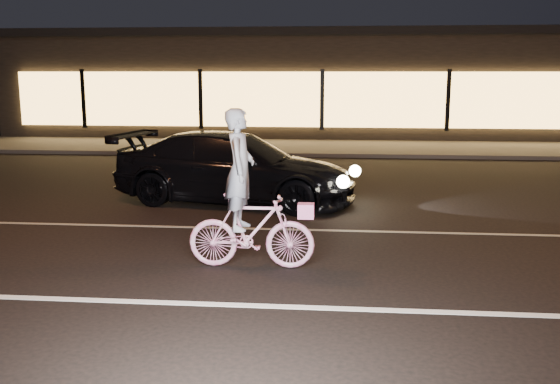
# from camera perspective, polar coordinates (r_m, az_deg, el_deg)

# --- Properties ---
(ground) EXTENTS (90.00, 90.00, 0.00)m
(ground) POSITION_cam_1_polar(r_m,az_deg,el_deg) (8.57, 1.12, -6.81)
(ground) COLOR black
(ground) RESTS_ON ground
(lane_stripe_near) EXTENTS (60.00, 0.12, 0.01)m
(lane_stripe_near) POSITION_cam_1_polar(r_m,az_deg,el_deg) (7.16, 0.22, -10.44)
(lane_stripe_near) COLOR silver
(lane_stripe_near) RESTS_ON ground
(lane_stripe_far) EXTENTS (60.00, 0.10, 0.01)m
(lane_stripe_far) POSITION_cam_1_polar(r_m,az_deg,el_deg) (10.49, 1.92, -3.46)
(lane_stripe_far) COLOR gray
(lane_stripe_far) RESTS_ON ground
(sidewalk) EXTENTS (30.00, 4.00, 0.12)m
(sidewalk) POSITION_cam_1_polar(r_m,az_deg,el_deg) (21.31, 3.69, 4.06)
(sidewalk) COLOR #383533
(sidewalk) RESTS_ON ground
(storefront) EXTENTS (25.40, 8.42, 4.20)m
(storefront) POSITION_cam_1_polar(r_m,az_deg,el_deg) (27.12, 4.12, 9.96)
(storefront) COLOR black
(storefront) RESTS_ON ground
(cyclist) EXTENTS (1.71, 0.59, 2.15)m
(cyclist) POSITION_cam_1_polar(r_m,az_deg,el_deg) (8.34, -2.92, -1.88)
(cyclist) COLOR #DE3E8E
(cyclist) RESTS_ON ground
(sedan) EXTENTS (5.17, 2.88, 1.42)m
(sedan) POSITION_cam_1_polar(r_m,az_deg,el_deg) (12.59, -4.16, 2.22)
(sedan) COLOR black
(sedan) RESTS_ON ground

